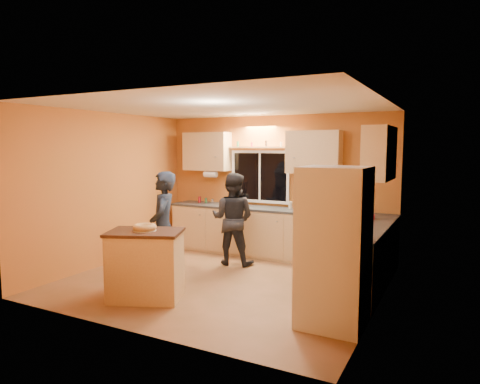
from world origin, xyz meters
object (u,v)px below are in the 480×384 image
Objects in this scene: refrigerator at (334,247)px; person_center at (233,219)px; island at (146,264)px; person_right at (328,231)px; person_left at (163,227)px.

refrigerator reaches higher than person_center.
person_center reaches higher than island.
person_right is (1.83, -0.58, 0.06)m from person_center.
person_left is 1.05× the size of person_center.
island is 0.68× the size of person_left.
person_center is at bearing 61.40° from island.
person_center is (0.46, 1.33, -0.04)m from person_left.
person_left is 0.98× the size of person_right.
refrigerator is 1.14× the size of person_center.
island is (-2.43, -0.31, -0.43)m from refrigerator.
person_left is (-0.25, 0.71, 0.36)m from island.
island is at bearing -9.22° from person_left.
person_left is at bearing 61.77° from person_center.
refrigerator is 1.09× the size of person_left.
person_right reaches higher than person_center.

